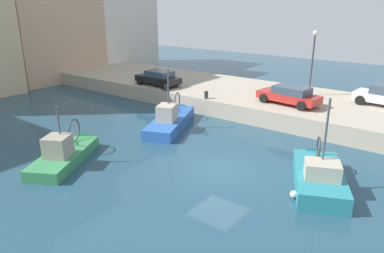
{
  "coord_description": "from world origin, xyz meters",
  "views": [
    {
      "loc": [
        -13.89,
        -8.83,
        7.91
      ],
      "look_at": [
        1.61,
        2.96,
        1.2
      ],
      "focal_mm": 33.6,
      "sensor_mm": 36.0,
      "label": 1
    }
  ],
  "objects_px": {
    "quay_streetlamp": "(313,52)",
    "mooring_bollard_north": "(166,88)",
    "fishing_boat_blue": "(172,124)",
    "parked_car_red": "(289,95)",
    "fishing_boat_teal": "(317,180)",
    "mooring_bollard_mid": "(206,95)",
    "parked_car_black": "(158,78)",
    "fishing_boat_green": "(68,157)"
  },
  "relations": [
    {
      "from": "parked_car_red",
      "to": "mooring_bollard_mid",
      "type": "height_order",
      "value": "parked_car_red"
    },
    {
      "from": "fishing_boat_blue",
      "to": "parked_car_red",
      "type": "distance_m",
      "value": 8.38
    },
    {
      "from": "parked_car_black",
      "to": "quay_streetlamp",
      "type": "height_order",
      "value": "quay_streetlamp"
    },
    {
      "from": "fishing_boat_blue",
      "to": "parked_car_black",
      "type": "xyz_separation_m",
      "value": [
        4.82,
        5.56,
        1.74
      ]
    },
    {
      "from": "fishing_boat_teal",
      "to": "parked_car_red",
      "type": "relative_size",
      "value": 1.32
    },
    {
      "from": "fishing_boat_green",
      "to": "mooring_bollard_mid",
      "type": "height_order",
      "value": "fishing_boat_green"
    },
    {
      "from": "fishing_boat_green",
      "to": "quay_streetlamp",
      "type": "xyz_separation_m",
      "value": [
        16.9,
        -6.77,
        4.31
      ]
    },
    {
      "from": "parked_car_black",
      "to": "parked_car_red",
      "type": "bearing_deg",
      "value": -85.17
    },
    {
      "from": "parked_car_red",
      "to": "quay_streetlamp",
      "type": "distance_m",
      "value": 4.34
    },
    {
      "from": "fishing_boat_blue",
      "to": "mooring_bollard_north",
      "type": "distance_m",
      "value": 5.35
    },
    {
      "from": "parked_car_red",
      "to": "quay_streetlamp",
      "type": "bearing_deg",
      "value": -2.54
    },
    {
      "from": "mooring_bollard_mid",
      "to": "quay_streetlamp",
      "type": "height_order",
      "value": "quay_streetlamp"
    },
    {
      "from": "parked_car_red",
      "to": "parked_car_black",
      "type": "relative_size",
      "value": 1.09
    },
    {
      "from": "parked_car_black",
      "to": "mooring_bollard_mid",
      "type": "distance_m",
      "value": 5.98
    },
    {
      "from": "mooring_bollard_mid",
      "to": "fishing_boat_blue",
      "type": "bearing_deg",
      "value": 175.47
    },
    {
      "from": "fishing_boat_blue",
      "to": "mooring_bollard_mid",
      "type": "xyz_separation_m",
      "value": [
        3.61,
        -0.29,
        1.34
      ]
    },
    {
      "from": "parked_car_red",
      "to": "quay_streetlamp",
      "type": "height_order",
      "value": "quay_streetlamp"
    },
    {
      "from": "fishing_boat_blue",
      "to": "parked_car_black",
      "type": "relative_size",
      "value": 1.68
    },
    {
      "from": "parked_car_red",
      "to": "mooring_bollard_north",
      "type": "height_order",
      "value": "parked_car_red"
    },
    {
      "from": "fishing_boat_teal",
      "to": "mooring_bollard_mid",
      "type": "height_order",
      "value": "fishing_boat_teal"
    },
    {
      "from": "fishing_boat_teal",
      "to": "quay_streetlamp",
      "type": "xyz_separation_m",
      "value": [
        11.45,
        4.72,
        4.35
      ]
    },
    {
      "from": "parked_car_black",
      "to": "mooring_bollard_mid",
      "type": "relative_size",
      "value": 7.47
    },
    {
      "from": "fishing_boat_blue",
      "to": "quay_streetlamp",
      "type": "relative_size",
      "value": 1.43
    },
    {
      "from": "fishing_boat_green",
      "to": "mooring_bollard_north",
      "type": "height_order",
      "value": "fishing_boat_green"
    },
    {
      "from": "quay_streetlamp",
      "to": "mooring_bollard_north",
      "type": "bearing_deg",
      "value": 120.25
    },
    {
      "from": "fishing_boat_green",
      "to": "parked_car_black",
      "type": "bearing_deg",
      "value": 20.92
    },
    {
      "from": "fishing_boat_green",
      "to": "mooring_bollard_mid",
      "type": "distance_m",
      "value": 11.38
    },
    {
      "from": "parked_car_black",
      "to": "mooring_bollard_north",
      "type": "height_order",
      "value": "parked_car_black"
    },
    {
      "from": "mooring_bollard_mid",
      "to": "parked_car_red",
      "type": "bearing_deg",
      "value": -68.65
    },
    {
      "from": "parked_car_red",
      "to": "fishing_boat_green",
      "type": "bearing_deg",
      "value": 153.73
    },
    {
      "from": "parked_car_black",
      "to": "fishing_boat_green",
      "type": "bearing_deg",
      "value": -159.08
    },
    {
      "from": "fishing_boat_teal",
      "to": "mooring_bollard_mid",
      "type": "xyz_separation_m",
      "value": [
        5.8,
        10.41,
        1.37
      ]
    },
    {
      "from": "fishing_boat_blue",
      "to": "quay_streetlamp",
      "type": "xyz_separation_m",
      "value": [
        9.26,
        -5.97,
        4.32
      ]
    },
    {
      "from": "parked_car_black",
      "to": "quay_streetlamp",
      "type": "bearing_deg",
      "value": -68.9
    },
    {
      "from": "mooring_bollard_north",
      "to": "quay_streetlamp",
      "type": "bearing_deg",
      "value": -59.75
    },
    {
      "from": "fishing_boat_teal",
      "to": "fishing_boat_green",
      "type": "height_order",
      "value": "fishing_boat_teal"
    },
    {
      "from": "fishing_boat_teal",
      "to": "parked_car_red",
      "type": "distance_m",
      "value": 9.5
    },
    {
      "from": "mooring_bollard_north",
      "to": "fishing_boat_blue",
      "type": "bearing_deg",
      "value": -134.22
    },
    {
      "from": "quay_streetlamp",
      "to": "mooring_bollard_mid",
      "type": "bearing_deg",
      "value": 134.8
    },
    {
      "from": "parked_car_red",
      "to": "quay_streetlamp",
      "type": "relative_size",
      "value": 0.92
    },
    {
      "from": "mooring_bollard_mid",
      "to": "mooring_bollard_north",
      "type": "xyz_separation_m",
      "value": [
        0.0,
        4.0,
        0.0
      ]
    },
    {
      "from": "fishing_boat_green",
      "to": "quay_streetlamp",
      "type": "bearing_deg",
      "value": -21.84
    }
  ]
}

